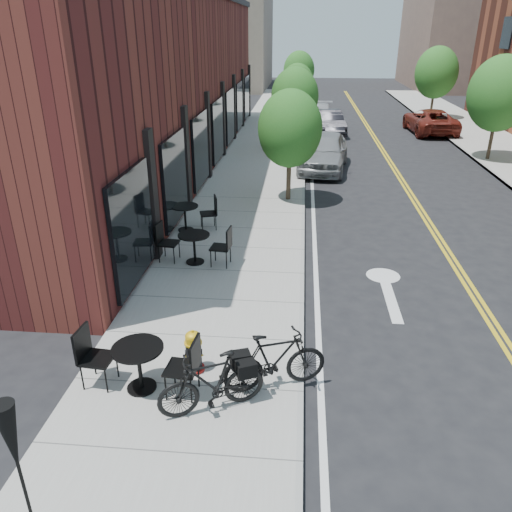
{
  "coord_description": "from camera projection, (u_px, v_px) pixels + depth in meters",
  "views": [
    {
      "loc": [
        -0.19,
        -8.26,
        5.7
      ],
      "look_at": [
        -1.13,
        2.01,
        1.0
      ],
      "focal_mm": 35.0,
      "sensor_mm": 36.0,
      "label": 1
    }
  ],
  "objects": [
    {
      "name": "patio_umbrella",
      "position": [
        14.0,
        449.0,
        5.29
      ],
      "size": [
        0.34,
        0.34,
        2.12
      ],
      "color": "black",
      "rests_on": "sidewalk_near"
    },
    {
      "name": "parked_car_far",
      "position": [
        430.0,
        121.0,
        29.73
      ],
      "size": [
        2.6,
        5.21,
        1.42
      ],
      "primitive_type": "imported",
      "rotation": [
        0.0,
        0.0,
        3.19
      ],
      "color": "maroon",
      "rests_on": "ground"
    },
    {
      "name": "parked_car_b",
      "position": [
        329.0,
        122.0,
        29.53
      ],
      "size": [
        1.98,
        4.26,
        1.35
      ],
      "primitive_type": "imported",
      "rotation": [
        0.0,
        0.0,
        0.14
      ],
      "color": "black",
      "rests_on": "ground"
    },
    {
      "name": "bicycle_left",
      "position": [
        211.0,
        383.0,
        7.82
      ],
      "size": [
        1.79,
        1.18,
        1.05
      ],
      "primitive_type": "imported",
      "rotation": [
        0.0,
        0.0,
        -1.14
      ],
      "color": "black",
      "rests_on": "sidewalk_near"
    },
    {
      "name": "tree_near_b",
      "position": [
        295.0,
        97.0,
        24.16
      ],
      "size": [
        2.3,
        2.3,
        3.98
      ],
      "color": "#382B1E",
      "rests_on": "sidewalk_near"
    },
    {
      "name": "bistro_set_b",
      "position": [
        194.0,
        244.0,
        12.88
      ],
      "size": [
        1.93,
        0.91,
        1.03
      ],
      "rotation": [
        0.0,
        0.0,
        -0.11
      ],
      "color": "black",
      "rests_on": "sidewalk_near"
    },
    {
      "name": "tree_near_d",
      "position": [
        299.0,
        70.0,
        38.63
      ],
      "size": [
        2.4,
        2.4,
        4.11
      ],
      "color": "#382B1E",
      "rests_on": "sidewalk_near"
    },
    {
      "name": "parked_car_c",
      "position": [
        318.0,
        116.0,
        31.48
      ],
      "size": [
        2.26,
        4.93,
        1.4
      ],
      "primitive_type": "imported",
      "rotation": [
        0.0,
        0.0,
        -0.06
      ],
      "color": "#B7B6BB",
      "rests_on": "ground"
    },
    {
      "name": "bistro_set_a",
      "position": [
        139.0,
        362.0,
        8.28
      ],
      "size": [
        2.02,
        0.93,
        1.08
      ],
      "rotation": [
        0.0,
        0.0,
        -0.09
      ],
      "color": "black",
      "rests_on": "sidewalk_near"
    },
    {
      "name": "building_near",
      "position": [
        158.0,
        85.0,
        21.6
      ],
      "size": [
        5.0,
        28.0,
        7.0
      ],
      "primitive_type": "cube",
      "color": "#441716",
      "rests_on": "ground"
    },
    {
      "name": "parked_car_a",
      "position": [
        324.0,
        151.0,
        21.85
      ],
      "size": [
        2.53,
        5.0,
        1.63
      ],
      "primitive_type": "imported",
      "rotation": [
        0.0,
        0.0,
        -0.13
      ],
      "color": "gray",
      "rests_on": "ground"
    },
    {
      "name": "sidewalk_near",
      "position": [
        252.0,
        191.0,
        19.03
      ],
      "size": [
        4.0,
        70.0,
        0.12
      ],
      "primitive_type": "cube",
      "color": "#9E9B93",
      "rests_on": "ground"
    },
    {
      "name": "bicycle_right",
      "position": [
        275.0,
        361.0,
        8.32
      ],
      "size": [
        1.85,
        1.08,
        1.08
      ],
      "primitive_type": "imported",
      "rotation": [
        0.0,
        0.0,
        1.92
      ],
      "color": "black",
      "rests_on": "sidewalk_near"
    },
    {
      "name": "bg_building_left",
      "position": [
        230.0,
        36.0,
        51.92
      ],
      "size": [
        8.0,
        14.0,
        10.0
      ],
      "primitive_type": "cube",
      "color": "#726656",
      "rests_on": "ground"
    },
    {
      "name": "fire_hydrant",
      "position": [
        194.0,
        351.0,
        8.81
      ],
      "size": [
        0.43,
        0.43,
        0.83
      ],
      "rotation": [
        0.0,
        0.0,
        0.22
      ],
      "color": "maroon",
      "rests_on": "sidewalk_near"
    },
    {
      "name": "bg_building_right",
      "position": [
        464.0,
        26.0,
        51.34
      ],
      "size": [
        10.0,
        16.0,
        12.0
      ],
      "primitive_type": "cube",
      "color": "brown",
      "rests_on": "ground"
    },
    {
      "name": "tree_far_c",
      "position": [
        436.0,
        73.0,
        33.23
      ],
      "size": [
        2.8,
        2.8,
        4.62
      ],
      "color": "#382B1E",
      "rests_on": "sidewalk_far"
    },
    {
      "name": "tree_near_c",
      "position": [
        297.0,
        84.0,
        31.49
      ],
      "size": [
        2.1,
        2.1,
        3.67
      ],
      "color": "#382B1E",
      "rests_on": "sidewalk_near"
    },
    {
      "name": "ground",
      "position": [
        304.0,
        346.0,
        9.83
      ],
      "size": [
        120.0,
        120.0,
        0.0
      ],
      "primitive_type": "plane",
      "color": "black",
      "rests_on": "ground"
    },
    {
      "name": "bistro_set_c",
      "position": [
        185.0,
        214.0,
        14.97
      ],
      "size": [
        1.94,
        1.01,
        1.02
      ],
      "rotation": [
        0.0,
        0.0,
        0.29
      ],
      "color": "black",
      "rests_on": "sidewalk_near"
    },
    {
      "name": "tree_near_a",
      "position": [
        290.0,
        129.0,
        16.96
      ],
      "size": [
        2.2,
        2.2,
        3.81
      ],
      "color": "#382B1E",
      "rests_on": "sidewalk_near"
    },
    {
      "name": "tree_far_b",
      "position": [
        500.0,
        94.0,
        22.35
      ],
      "size": [
        2.8,
        2.8,
        4.62
      ],
      "color": "#382B1E",
      "rests_on": "sidewalk_far"
    }
  ]
}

